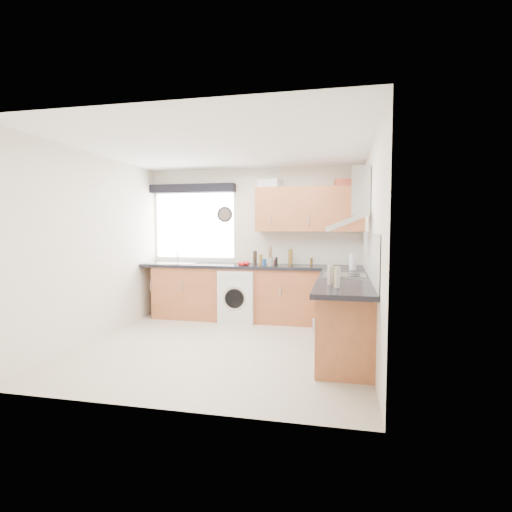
% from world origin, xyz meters
% --- Properties ---
extents(ground_plane, '(3.60, 3.60, 0.00)m').
position_xyz_m(ground_plane, '(0.00, 0.00, 0.00)').
color(ground_plane, beige).
extents(ceiling, '(3.60, 3.60, 0.02)m').
position_xyz_m(ceiling, '(0.00, 0.00, 2.50)').
color(ceiling, white).
rests_on(ceiling, wall_back).
extents(wall_back, '(3.60, 0.02, 2.50)m').
position_xyz_m(wall_back, '(0.00, 1.80, 1.25)').
color(wall_back, silver).
rests_on(wall_back, ground_plane).
extents(wall_front, '(3.60, 0.02, 2.50)m').
position_xyz_m(wall_front, '(0.00, -1.80, 1.25)').
color(wall_front, silver).
rests_on(wall_front, ground_plane).
extents(wall_left, '(0.02, 3.60, 2.50)m').
position_xyz_m(wall_left, '(-1.80, 0.00, 1.25)').
color(wall_left, silver).
rests_on(wall_left, ground_plane).
extents(wall_right, '(0.02, 3.60, 2.50)m').
position_xyz_m(wall_right, '(1.80, 0.00, 1.25)').
color(wall_right, silver).
rests_on(wall_right, ground_plane).
extents(window, '(1.40, 0.02, 1.10)m').
position_xyz_m(window, '(-1.05, 1.79, 1.55)').
color(window, silver).
rests_on(window, wall_back).
extents(window_blind, '(1.50, 0.18, 0.14)m').
position_xyz_m(window_blind, '(-1.05, 1.70, 2.18)').
color(window_blind, black).
rests_on(window_blind, wall_back).
extents(splashback, '(0.01, 3.00, 0.54)m').
position_xyz_m(splashback, '(1.79, 0.30, 1.18)').
color(splashback, white).
rests_on(splashback, wall_right).
extents(base_cab_back, '(3.00, 0.58, 0.86)m').
position_xyz_m(base_cab_back, '(-0.10, 1.51, 0.43)').
color(base_cab_back, '#96502D').
rests_on(base_cab_back, ground_plane).
extents(base_cab_corner, '(0.60, 0.60, 0.86)m').
position_xyz_m(base_cab_corner, '(1.50, 1.50, 0.43)').
color(base_cab_corner, '#96502D').
rests_on(base_cab_corner, ground_plane).
extents(base_cab_right, '(0.58, 2.10, 0.86)m').
position_xyz_m(base_cab_right, '(1.51, 0.15, 0.43)').
color(base_cab_right, '#96502D').
rests_on(base_cab_right, ground_plane).
extents(worktop_back, '(3.60, 0.62, 0.05)m').
position_xyz_m(worktop_back, '(0.00, 1.50, 0.89)').
color(worktop_back, black).
rests_on(worktop_back, base_cab_back).
extents(worktop_right, '(0.62, 2.42, 0.05)m').
position_xyz_m(worktop_right, '(1.50, 0.00, 0.89)').
color(worktop_right, black).
rests_on(worktop_right, base_cab_right).
extents(sink, '(0.84, 0.46, 0.10)m').
position_xyz_m(sink, '(-1.33, 1.50, 0.95)').
color(sink, '#ADADAD').
rests_on(sink, worktop_back).
extents(oven, '(0.56, 0.58, 0.85)m').
position_xyz_m(oven, '(1.50, 0.30, 0.42)').
color(oven, black).
rests_on(oven, ground_plane).
extents(hob_plate, '(0.52, 0.52, 0.01)m').
position_xyz_m(hob_plate, '(1.50, 0.30, 0.92)').
color(hob_plate, '#ADADAD').
rests_on(hob_plate, worktop_right).
extents(extractor_hood, '(0.52, 0.78, 0.66)m').
position_xyz_m(extractor_hood, '(1.60, 0.30, 1.77)').
color(extractor_hood, '#ADADAD').
rests_on(extractor_hood, wall_right).
extents(upper_cabinets, '(1.70, 0.35, 0.70)m').
position_xyz_m(upper_cabinets, '(0.95, 1.62, 1.80)').
color(upper_cabinets, '#96502D').
rests_on(upper_cabinets, wall_back).
extents(washing_machine, '(0.57, 0.55, 0.83)m').
position_xyz_m(washing_machine, '(-0.15, 1.40, 0.42)').
color(washing_machine, silver).
rests_on(washing_machine, ground_plane).
extents(wall_clock, '(0.27, 0.04, 0.27)m').
position_xyz_m(wall_clock, '(-0.50, 1.78, 1.74)').
color(wall_clock, black).
rests_on(wall_clock, wall_back).
extents(casserole, '(0.40, 0.33, 0.14)m').
position_xyz_m(casserole, '(0.30, 1.72, 2.22)').
color(casserole, silver).
rests_on(casserole, upper_cabinets).
extents(storage_box, '(0.27, 0.24, 0.11)m').
position_xyz_m(storage_box, '(1.46, 1.60, 2.20)').
color(storage_box, '#BF4F35').
rests_on(storage_box, upper_cabinets).
extents(utensil_pot, '(0.11, 0.11, 0.13)m').
position_xyz_m(utensil_pot, '(0.36, 1.41, 0.97)').
color(utensil_pot, gray).
rests_on(utensil_pot, worktop_back).
extents(kitchen_roll, '(0.10, 0.10, 0.22)m').
position_xyz_m(kitchen_roll, '(1.62, 1.05, 1.02)').
color(kitchen_roll, silver).
rests_on(kitchen_roll, worktop_right).
extents(tomato_cluster, '(0.19, 0.19, 0.07)m').
position_xyz_m(tomato_cluster, '(-0.05, 1.30, 0.95)').
color(tomato_cluster, red).
rests_on(tomato_cluster, worktop_back).
extents(jar_0, '(0.05, 0.05, 0.09)m').
position_xyz_m(jar_0, '(0.44, 1.40, 0.96)').
color(jar_0, '#411717').
rests_on(jar_0, worktop_back).
extents(jar_1, '(0.07, 0.07, 0.22)m').
position_xyz_m(jar_1, '(0.07, 1.57, 1.02)').
color(jar_1, '#2D2219').
rests_on(jar_1, worktop_back).
extents(jar_2, '(0.04, 0.04, 0.11)m').
position_xyz_m(jar_2, '(0.98, 1.68, 0.96)').
color(jar_2, brown).
rests_on(jar_2, worktop_back).
extents(jar_3, '(0.06, 0.06, 0.11)m').
position_xyz_m(jar_3, '(0.26, 1.39, 0.96)').
color(jar_3, navy).
rests_on(jar_3, worktop_back).
extents(jar_4, '(0.04, 0.04, 0.14)m').
position_xyz_m(jar_4, '(0.47, 1.36, 0.98)').
color(jar_4, black).
rests_on(jar_4, worktop_back).
extents(jar_5, '(0.07, 0.07, 0.25)m').
position_xyz_m(jar_5, '(0.64, 1.66, 1.03)').
color(jar_5, brown).
rests_on(jar_5, worktop_back).
extents(jar_6, '(0.06, 0.06, 0.18)m').
position_xyz_m(jar_6, '(0.19, 1.45, 1.00)').
color(jar_6, olive).
rests_on(jar_6, worktop_back).
extents(bottle_0, '(0.06, 0.06, 0.21)m').
position_xyz_m(bottle_0, '(1.35, -0.56, 1.02)').
color(bottle_0, '#B5A69A').
rests_on(bottle_0, worktop_right).
extents(bottle_1, '(0.05, 0.05, 0.21)m').
position_xyz_m(bottle_1, '(1.43, -0.76, 1.01)').
color(bottle_1, '#A69B8E').
rests_on(bottle_1, worktop_right).
extents(bottle_2, '(0.05, 0.05, 0.20)m').
position_xyz_m(bottle_2, '(1.42, -0.62, 1.01)').
color(bottle_2, olive).
rests_on(bottle_2, worktop_right).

